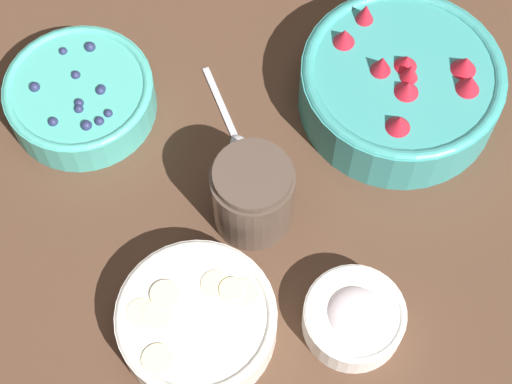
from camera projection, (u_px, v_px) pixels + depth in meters
The scene contains 7 objects.
ground_plane at pixel (188, 192), 0.99m from camera, with size 4.00×4.00×0.00m, color #4C3323.
bowl_strawberries at pixel (401, 84), 1.00m from camera, with size 0.24×0.24×0.09m.
bowl_blueberries at pixel (80, 95), 1.01m from camera, with size 0.18×0.18×0.05m.
bowl_bananas at pixel (197, 321), 0.89m from camera, with size 0.17×0.17×0.05m.
bowl_cream at pixel (354, 317), 0.89m from camera, with size 0.11×0.11×0.05m.
jar_chocolate at pixel (254, 194), 0.93m from camera, with size 0.09×0.09×0.10m.
spoon at pixel (232, 129), 1.02m from camera, with size 0.10×0.11×0.01m.
Camera 1 is at (-0.23, 0.38, 0.88)m, focal length 60.00 mm.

